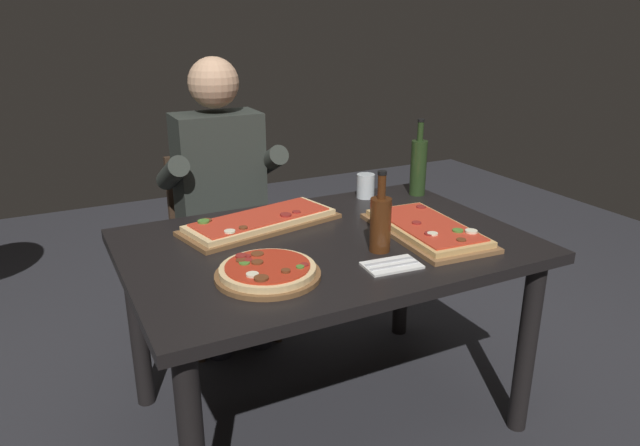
{
  "coord_description": "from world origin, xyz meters",
  "views": [
    {
      "loc": [
        -0.89,
        -1.71,
        1.5
      ],
      "look_at": [
        0.0,
        0.05,
        0.79
      ],
      "focal_mm": 32.8,
      "sensor_mm": 36.0,
      "label": 1
    }
  ],
  "objects_px": {
    "pizza_rectangular_front": "(261,222)",
    "tumbler_near_camera": "(366,186)",
    "pizza_rectangular_left": "(427,229)",
    "seated_diner": "(223,192)",
    "pizza_round_far": "(268,272)",
    "oil_bottle_amber": "(380,222)",
    "diner_chair": "(218,236)",
    "wine_bottle_dark": "(418,166)",
    "dining_table": "(326,265)"
  },
  "relations": [
    {
      "from": "pizza_rectangular_front",
      "to": "tumbler_near_camera",
      "type": "xyz_separation_m",
      "value": [
        0.54,
        0.14,
        0.03
      ]
    },
    {
      "from": "pizza_rectangular_left",
      "to": "seated_diner",
      "type": "distance_m",
      "value": 0.98
    },
    {
      "from": "pizza_rectangular_left",
      "to": "pizza_round_far",
      "type": "height_order",
      "value": "same"
    },
    {
      "from": "pizza_rectangular_left",
      "to": "tumbler_near_camera",
      "type": "relative_size",
      "value": 5.13
    },
    {
      "from": "oil_bottle_amber",
      "to": "seated_diner",
      "type": "height_order",
      "value": "seated_diner"
    },
    {
      "from": "diner_chair",
      "to": "seated_diner",
      "type": "bearing_deg",
      "value": -90.0
    },
    {
      "from": "pizza_rectangular_front",
      "to": "diner_chair",
      "type": "distance_m",
      "value": 0.67
    },
    {
      "from": "wine_bottle_dark",
      "to": "diner_chair",
      "type": "xyz_separation_m",
      "value": [
        -0.76,
        0.54,
        -0.38
      ]
    },
    {
      "from": "dining_table",
      "to": "pizza_rectangular_front",
      "type": "relative_size",
      "value": 2.18
    },
    {
      "from": "pizza_rectangular_left",
      "to": "seated_diner",
      "type": "xyz_separation_m",
      "value": [
        -0.5,
        0.85,
        -0.02
      ]
    },
    {
      "from": "pizza_rectangular_left",
      "to": "diner_chair",
      "type": "distance_m",
      "value": 1.12
    },
    {
      "from": "pizza_rectangular_front",
      "to": "pizza_rectangular_left",
      "type": "distance_m",
      "value": 0.62
    },
    {
      "from": "dining_table",
      "to": "pizza_round_far",
      "type": "bearing_deg",
      "value": -147.37
    },
    {
      "from": "dining_table",
      "to": "pizza_rectangular_left",
      "type": "relative_size",
      "value": 2.6
    },
    {
      "from": "diner_chair",
      "to": "seated_diner",
      "type": "xyz_separation_m",
      "value": [
        0.0,
        -0.12,
        0.26
      ]
    },
    {
      "from": "wine_bottle_dark",
      "to": "tumbler_near_camera",
      "type": "xyz_separation_m",
      "value": [
        -0.23,
        0.06,
        -0.08
      ]
    },
    {
      "from": "pizza_round_far",
      "to": "oil_bottle_amber",
      "type": "distance_m",
      "value": 0.43
    },
    {
      "from": "pizza_rectangular_front",
      "to": "wine_bottle_dark",
      "type": "relative_size",
      "value": 1.91
    },
    {
      "from": "diner_chair",
      "to": "pizza_rectangular_left",
      "type": "bearing_deg",
      "value": -62.69
    },
    {
      "from": "diner_chair",
      "to": "pizza_round_far",
      "type": "bearing_deg",
      "value": -98.62
    },
    {
      "from": "dining_table",
      "to": "seated_diner",
      "type": "xyz_separation_m",
      "value": [
        -0.14,
        0.74,
        0.1
      ]
    },
    {
      "from": "pizza_round_far",
      "to": "diner_chair",
      "type": "xyz_separation_m",
      "value": [
        0.16,
        1.05,
        -0.27
      ]
    },
    {
      "from": "diner_chair",
      "to": "pizza_rectangular_front",
      "type": "bearing_deg",
      "value": -91.05
    },
    {
      "from": "pizza_rectangular_front",
      "to": "diner_chair",
      "type": "relative_size",
      "value": 0.74
    },
    {
      "from": "pizza_round_far",
      "to": "oil_bottle_amber",
      "type": "height_order",
      "value": "oil_bottle_amber"
    },
    {
      "from": "pizza_rectangular_front",
      "to": "pizza_rectangular_left",
      "type": "xyz_separation_m",
      "value": [
        0.51,
        -0.35,
        -0.0
      ]
    },
    {
      "from": "wine_bottle_dark",
      "to": "seated_diner",
      "type": "height_order",
      "value": "seated_diner"
    },
    {
      "from": "oil_bottle_amber",
      "to": "tumbler_near_camera",
      "type": "relative_size",
      "value": 2.66
    },
    {
      "from": "oil_bottle_amber",
      "to": "tumbler_near_camera",
      "type": "height_order",
      "value": "oil_bottle_amber"
    },
    {
      "from": "dining_table",
      "to": "diner_chair",
      "type": "distance_m",
      "value": 0.88
    },
    {
      "from": "pizza_rectangular_left",
      "to": "tumbler_near_camera",
      "type": "xyz_separation_m",
      "value": [
        0.03,
        0.49,
        0.03
      ]
    },
    {
      "from": "pizza_rectangular_left",
      "to": "pizza_rectangular_front",
      "type": "bearing_deg",
      "value": 145.49
    },
    {
      "from": "wine_bottle_dark",
      "to": "tumbler_near_camera",
      "type": "relative_size",
      "value": 3.2
    },
    {
      "from": "pizza_round_far",
      "to": "diner_chair",
      "type": "bearing_deg",
      "value": 81.38
    },
    {
      "from": "pizza_rectangular_front",
      "to": "tumbler_near_camera",
      "type": "relative_size",
      "value": 6.12
    },
    {
      "from": "oil_bottle_amber",
      "to": "diner_chair",
      "type": "xyz_separation_m",
      "value": [
        -0.26,
        1.02,
        -0.36
      ]
    },
    {
      "from": "oil_bottle_amber",
      "to": "diner_chair",
      "type": "height_order",
      "value": "oil_bottle_amber"
    },
    {
      "from": "dining_table",
      "to": "wine_bottle_dark",
      "type": "relative_size",
      "value": 4.17
    },
    {
      "from": "pizza_rectangular_left",
      "to": "oil_bottle_amber",
      "type": "height_order",
      "value": "oil_bottle_amber"
    },
    {
      "from": "tumbler_near_camera",
      "to": "pizza_rectangular_left",
      "type": "bearing_deg",
      "value": -94.03
    },
    {
      "from": "seated_diner",
      "to": "wine_bottle_dark",
      "type": "bearing_deg",
      "value": -28.84
    },
    {
      "from": "dining_table",
      "to": "pizza_round_far",
      "type": "xyz_separation_m",
      "value": [
        -0.3,
        -0.19,
        0.12
      ]
    },
    {
      "from": "diner_chair",
      "to": "seated_diner",
      "type": "height_order",
      "value": "seated_diner"
    },
    {
      "from": "oil_bottle_amber",
      "to": "seated_diner",
      "type": "relative_size",
      "value": 0.21
    },
    {
      "from": "pizza_round_far",
      "to": "seated_diner",
      "type": "xyz_separation_m",
      "value": [
        0.16,
        0.93,
        -0.02
      ]
    },
    {
      "from": "dining_table",
      "to": "oil_bottle_amber",
      "type": "bearing_deg",
      "value": -54.37
    },
    {
      "from": "tumbler_near_camera",
      "to": "seated_diner",
      "type": "relative_size",
      "value": 0.08
    },
    {
      "from": "wine_bottle_dark",
      "to": "tumbler_near_camera",
      "type": "distance_m",
      "value": 0.25
    },
    {
      "from": "pizza_rectangular_left",
      "to": "diner_chair",
      "type": "relative_size",
      "value": 0.62
    },
    {
      "from": "dining_table",
      "to": "pizza_rectangular_left",
      "type": "distance_m",
      "value": 0.39
    }
  ]
}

